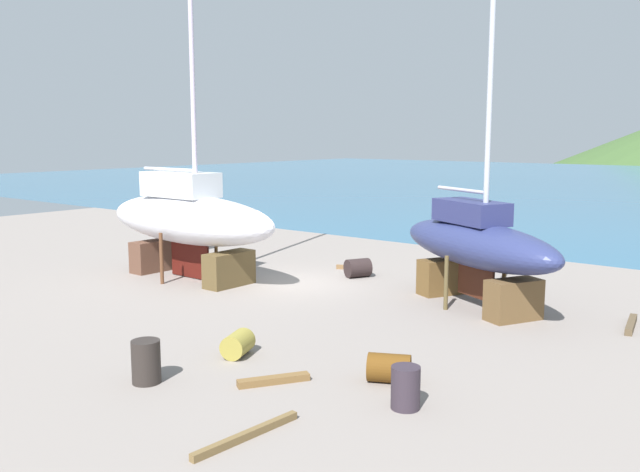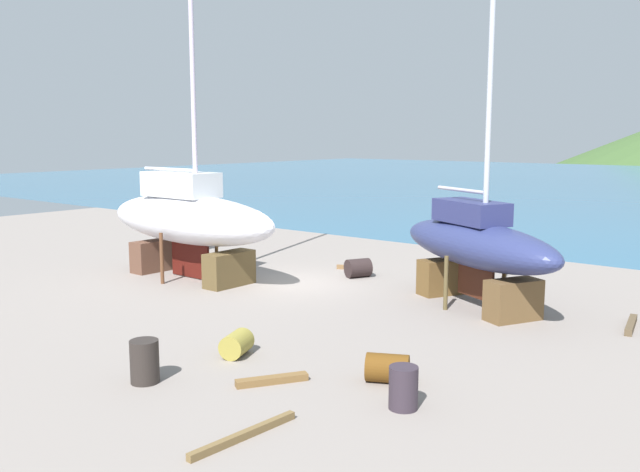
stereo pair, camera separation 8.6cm
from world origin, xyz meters
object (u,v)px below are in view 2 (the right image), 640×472
Objects in this scene: sailboat_large_starboard at (476,245)px; barrel_ochre at (403,388)px; sailboat_small_center at (189,218)px; barrel_tipped_right at (237,344)px; barrel_blue_faded at (387,368)px; worker at (198,231)px; barrel_tipped_left at (358,268)px; barrel_tipped_center at (145,361)px.

sailboat_large_starboard is 13.53× the size of barrel_ochre.
sailboat_large_starboard is at bearing 106.79° from barrel_ochre.
barrel_ochre is (2.26, -7.48, -1.35)m from sailboat_large_starboard.
sailboat_small_center is at bearing 156.73° from barrel_ochre.
barrel_tipped_right is 3.52m from barrel_blue_faded.
worker is 2.04× the size of barrel_tipped_left.
sailboat_large_starboard is at bearing -12.98° from barrel_tipped_left.
barrel_tipped_right is (7.14, -4.77, -1.77)m from sailboat_small_center.
barrel_tipped_left reaches higher than barrel_blue_faded.
barrel_tipped_center is 1.06× the size of barrel_tipped_left.
sailboat_small_center reaches higher than barrel_tipped_center.
sailboat_large_starboard is 6.86m from barrel_blue_faded.
worker is 1.92× the size of barrel_tipped_center.
barrel_blue_faded is at bearing -51.28° from sailboat_large_starboard.
barrel_tipped_right is 8.85m from barrel_tipped_left.
barrel_blue_faded is 1.30m from barrel_ochre.
barrel_tipped_right is 0.91× the size of barrel_blue_faded.
sailboat_small_center is 8.77m from barrel_tipped_right.
barrel_tipped_left is 1.04× the size of barrel_ochre.
barrel_tipped_left is at bearing 128.77° from barrel_blue_faded.
worker reaches higher than barrel_tipped_left.
barrel_blue_faded is at bearing 9.00° from worker.
barrel_tipped_left is (8.28, -0.11, -0.53)m from worker.
barrel_tipped_right is 2.26m from barrel_tipped_center.
worker is 15.24m from barrel_tipped_center.
sailboat_small_center is at bearing -137.48° from sailboat_large_starboard.
barrel_tipped_right is 0.89× the size of barrel_tipped_center.
sailboat_small_center reaches higher than barrel_tipped_right.
barrel_blue_faded is (14.46, -7.80, -0.56)m from worker.
barrel_tipped_right is at bearing -78.88° from sailboat_large_starboard.
worker is at bearing -158.11° from sailboat_large_starboard.
sailboat_large_starboard is 13.21m from worker.
barrel_ochre reaches higher than barrel_tipped_right.
barrel_blue_faded is 1.08× the size of barrel_ochre.
barrel_ochre is (11.51, -4.95, -1.65)m from sailboat_small_center.
worker reaches higher than barrel_tipped_right.
sailboat_small_center is 15.83× the size of barrel_blue_faded.
worker is (-3.87, 3.76, -1.19)m from sailboat_small_center.
barrel_tipped_center is at bearing -76.66° from sailboat_large_starboard.
barrel_tipped_right is 0.98× the size of barrel_ochre.
worker reaches higher than barrel_ochre.
sailboat_large_starboard is 13.75× the size of barrel_tipped_right.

